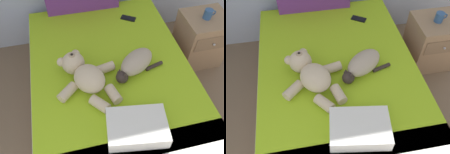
# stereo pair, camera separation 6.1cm
# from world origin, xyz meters

# --- Properties ---
(bed) EXTENTS (1.38, 1.93, 0.48)m
(bed) POSITION_xyz_m (1.76, 2.98, 0.24)
(bed) COLOR #9E7A56
(bed) RESTS_ON ground_plane
(cat) EXTENTS (0.43, 0.36, 0.15)m
(cat) POSITION_xyz_m (1.95, 2.92, 0.55)
(cat) COLOR tan
(cat) RESTS_ON bed
(teddy_bear) EXTENTS (0.49, 0.60, 0.20)m
(teddy_bear) POSITION_xyz_m (1.53, 2.88, 0.56)
(teddy_bear) COLOR beige
(teddy_bear) RESTS_ON bed
(cell_phone) EXTENTS (0.16, 0.14, 0.01)m
(cell_phone) POSITION_xyz_m (2.08, 3.59, 0.48)
(cell_phone) COLOR black
(cell_phone) RESTS_ON bed
(throw_pillow) EXTENTS (0.44, 0.34, 0.11)m
(throw_pillow) POSITION_xyz_m (1.80, 2.37, 0.53)
(throw_pillow) COLOR white
(throw_pillow) RESTS_ON bed
(nightstand) EXTENTS (0.44, 0.44, 0.55)m
(nightstand) POSITION_xyz_m (2.82, 3.34, 0.28)
(nightstand) COLOR #9E7A56
(nightstand) RESTS_ON ground_plane
(mug) EXTENTS (0.12, 0.08, 0.09)m
(mug) POSITION_xyz_m (2.80, 3.33, 0.60)
(mug) COLOR #33598C
(mug) RESTS_ON nightstand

